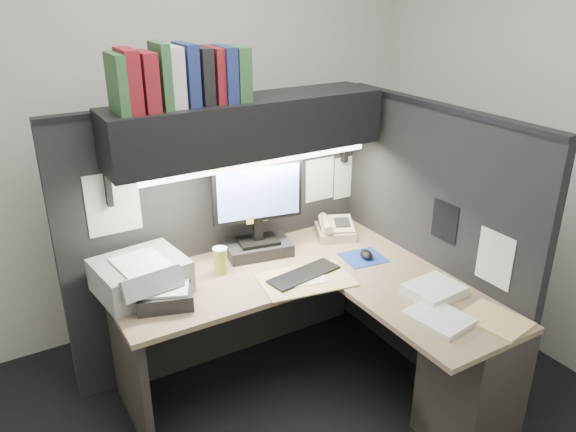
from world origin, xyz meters
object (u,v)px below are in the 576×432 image
object	(u,v)px
desk	(368,344)
keyboard	(304,275)
printer	(141,276)
coffee_cup	(220,261)
notebook_stack	(165,296)
monitor	(258,219)
telephone	(335,229)
overhead_shelf	(248,126)

from	to	relation	value
desk	keyboard	distance (m)	0.50
keyboard	printer	distance (m)	0.87
desk	coffee_cup	bearing A→B (deg)	130.91
notebook_stack	keyboard	bearing A→B (deg)	-9.21
monitor	notebook_stack	distance (m)	0.73
monitor	keyboard	bearing A→B (deg)	-67.00
telephone	notebook_stack	size ratio (longest dim) A/B	0.87
coffee_cup	overhead_shelf	bearing A→B (deg)	25.01
telephone	printer	world-z (taller)	printer
desk	keyboard	size ratio (longest dim) A/B	4.02
desk	monitor	world-z (taller)	monitor
printer	coffee_cup	bearing A→B (deg)	-11.49
desk	telephone	xyz separation A→B (m)	(0.27, 0.71, 0.33)
notebook_stack	printer	bearing A→B (deg)	108.01
desk	overhead_shelf	distance (m)	1.33
overhead_shelf	keyboard	distance (m)	0.86
monitor	desk	bearing A→B (deg)	-59.89
keyboard	overhead_shelf	bearing A→B (deg)	98.06
coffee_cup	notebook_stack	xyz separation A→B (m)	(-0.37, -0.15, -0.03)
keyboard	telephone	size ratio (longest dim) A/B	1.79
coffee_cup	telephone	bearing A→B (deg)	5.15
monitor	notebook_stack	size ratio (longest dim) A/B	2.08
telephone	coffee_cup	size ratio (longest dim) A/B	1.68
monitor	telephone	world-z (taller)	monitor
telephone	printer	size ratio (longest dim) A/B	0.54
overhead_shelf	monitor	xyz separation A→B (m)	(0.04, -0.02, -0.55)
keyboard	printer	bearing A→B (deg)	149.83
keyboard	telephone	distance (m)	0.57
monitor	coffee_cup	distance (m)	0.34
monitor	printer	distance (m)	0.74
desk	notebook_stack	distance (m)	1.09
monitor	telephone	distance (m)	0.56
printer	notebook_stack	world-z (taller)	printer
desk	telephone	size ratio (longest dim) A/B	7.21
keyboard	notebook_stack	xyz separation A→B (m)	(-0.74, 0.12, 0.03)
desk	notebook_stack	bearing A→B (deg)	152.42
desk	printer	distance (m)	1.25
telephone	coffee_cup	xyz separation A→B (m)	(-0.82, -0.07, 0.02)
telephone	notebook_stack	distance (m)	1.22
desk	printer	size ratio (longest dim) A/B	3.91
telephone	coffee_cup	world-z (taller)	coffee_cup
notebook_stack	desk	bearing A→B (deg)	-27.58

